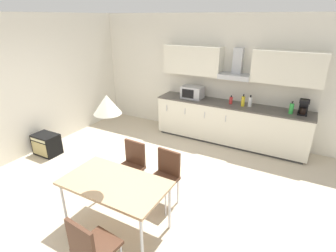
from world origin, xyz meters
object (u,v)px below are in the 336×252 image
object	(u,v)px
microwave	(192,92)
bottle_red	(231,100)
pendant_lamp	(107,104)
bottle_yellow	(243,101)
chair_far_right	(165,173)
chair_far_left	(132,163)
dining_table	(115,185)
guitar_amp	(47,144)
chair_near_right	(90,246)
bottle_white	(250,102)
coffee_maker	(304,107)
bottle_green	(291,108)

from	to	relation	value
microwave	bottle_red	bearing A→B (deg)	0.12
bottle_red	pendant_lamp	size ratio (longest dim) A/B	0.58
bottle_yellow	chair_far_right	xyz separation A→B (m)	(-0.47, -2.53, -0.50)
chair_far_left	pendant_lamp	size ratio (longest dim) A/B	2.72
dining_table	guitar_amp	bearing A→B (deg)	160.43
chair_far_right	guitar_amp	xyz separation A→B (m)	(-2.95, 0.17, -0.31)
bottle_red	chair_near_right	size ratio (longest dim) A/B	0.21
microwave	bottle_white	xyz separation A→B (m)	(1.32, 0.02, -0.03)
coffee_maker	chair_near_right	world-z (taller)	coffee_maker
coffee_maker	bottle_red	xyz separation A→B (m)	(-1.42, -0.02, -0.07)
bottle_yellow	bottle_green	world-z (taller)	bottle_yellow
microwave	chair_far_right	xyz separation A→B (m)	(0.72, -2.56, -0.53)
dining_table	bottle_white	bearing A→B (deg)	74.59
dining_table	bottle_red	bearing A→B (deg)	81.15
coffee_maker	dining_table	size ratio (longest dim) A/B	0.22
bottle_white	dining_table	xyz separation A→B (m)	(-0.92, -3.35, -0.34)
chair_far_right	coffee_maker	bearing A→B (deg)	57.90
bottle_white	bottle_green	xyz separation A→B (m)	(0.81, -0.06, 0.00)
bottle_red	guitar_amp	xyz separation A→B (m)	(-3.15, -2.40, -0.78)
microwave	coffee_maker	distance (m)	2.34
bottle_white	chair_far_right	bearing A→B (deg)	-103.26
chair_near_right	chair_far_left	distance (m)	1.66
bottle_yellow	pendant_lamp	size ratio (longest dim) A/B	0.80
chair_near_right	chair_far_right	bearing A→B (deg)	89.49
chair_far_right	bottle_red	bearing A→B (deg)	85.47
chair_far_left	pendant_lamp	bearing A→B (deg)	-68.38
chair_near_right	pendant_lamp	distance (m)	1.49
bottle_red	bottle_white	bearing A→B (deg)	2.12
coffee_maker	bottle_white	distance (m)	1.02
chair_near_right	bottle_white	bearing A→B (deg)	81.43
coffee_maker	bottle_yellow	bearing A→B (deg)	-177.22
coffee_maker	bottle_green	distance (m)	0.22
microwave	bottle_yellow	world-z (taller)	microwave
coffee_maker	dining_table	distance (m)	3.89
coffee_maker	dining_table	world-z (taller)	coffee_maker
guitar_amp	pendant_lamp	xyz separation A→B (m)	(2.63, -0.94, 1.56)
coffee_maker	guitar_amp	xyz separation A→B (m)	(-4.57, -2.42, -0.85)
bottle_white	bottle_yellow	bearing A→B (deg)	-161.31
microwave	guitar_amp	distance (m)	3.38
microwave	guitar_amp	xyz separation A→B (m)	(-2.23, -2.39, -0.84)
chair_near_right	pendant_lamp	bearing A→B (deg)	111.41
coffee_maker	bottle_white	xyz separation A→B (m)	(-1.02, -0.01, -0.04)
coffee_maker	bottle_white	bearing A→B (deg)	-179.46
microwave	coffee_maker	size ratio (longest dim) A/B	1.60
bottle_yellow	pendant_lamp	world-z (taller)	pendant_lamp
bottle_yellow	bottle_white	size ratio (longest dim) A/B	1.04
microwave	chair_far_right	size ratio (longest dim) A/B	0.55
coffee_maker	guitar_amp	distance (m)	5.24
microwave	bottle_green	xyz separation A→B (m)	(2.13, -0.04, -0.03)
microwave	guitar_amp	world-z (taller)	microwave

